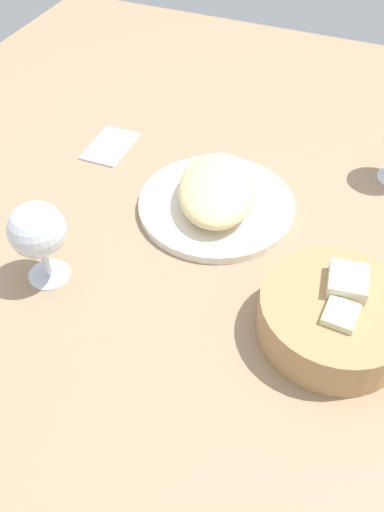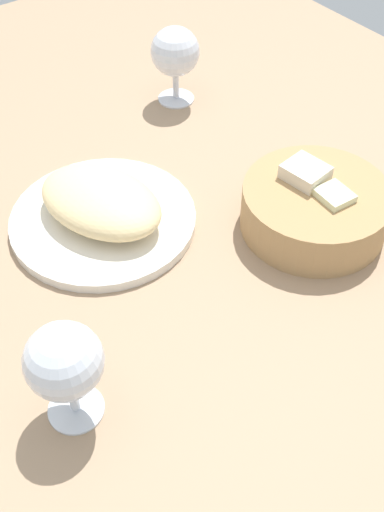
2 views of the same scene
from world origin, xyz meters
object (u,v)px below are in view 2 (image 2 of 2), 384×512
at_px(wine_glass_far, 175,54).
at_px(bread_basket, 314,207).
at_px(wine_glass_near, 64,364).
at_px(plate, 102,219).

bearing_deg(wine_glass_far, bread_basket, -5.17).
bearing_deg(wine_glass_near, plate, 143.54).
bearing_deg(wine_glass_far, wine_glass_near, -45.62).
xyz_separation_m(plate, bread_basket, (0.17, 0.22, 0.03)).
distance_m(wine_glass_near, wine_glass_far, 0.60).
bearing_deg(wine_glass_near, bread_basket, 98.20).
bearing_deg(plate, bread_basket, 52.34).
distance_m(plate, bread_basket, 0.28).
relative_size(plate, wine_glass_far, 1.97).
distance_m(bread_basket, wine_glass_near, 0.40).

